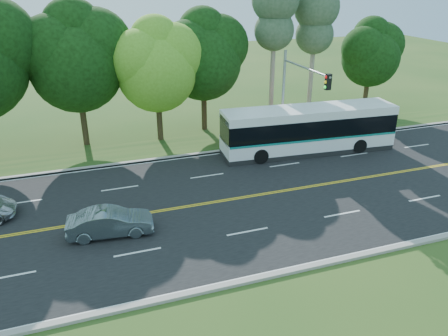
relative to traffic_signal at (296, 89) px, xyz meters
name	(u,v)px	position (x,y,z in m)	size (l,w,h in m)	color
ground	(233,199)	(-6.49, -5.40, -4.67)	(120.00, 120.00, 0.00)	#254A18
road	(233,199)	(-6.49, -5.40, -4.66)	(60.00, 14.00, 0.02)	black
curb_north	(199,154)	(-6.49, 1.75, -4.60)	(60.00, 0.30, 0.15)	gray
curb_south	(289,271)	(-6.49, -12.55, -4.60)	(60.00, 0.30, 0.15)	gray
grass_verge	(192,145)	(-6.49, 3.60, -4.62)	(60.00, 4.00, 0.10)	#254A18
lane_markings	(231,199)	(-6.59, -5.40, -4.65)	(57.60, 13.82, 0.00)	gold
tree_row	(109,52)	(-11.65, 6.73, 2.06)	(44.70, 9.10, 13.84)	black
bougainvillea_hedge	(284,130)	(0.69, 2.75, -3.95)	(9.50, 2.25, 1.50)	maroon
traffic_signal	(296,89)	(0.00, 0.00, 0.00)	(0.42, 6.10, 7.00)	#95989D
transit_bus	(308,130)	(1.12, -0.19, -3.03)	(12.66, 3.58, 3.27)	white
sedan	(110,222)	(-13.48, -6.94, -3.97)	(1.44, 4.14, 1.36)	slate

